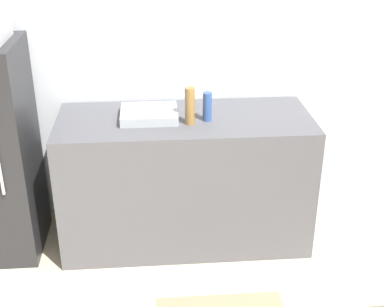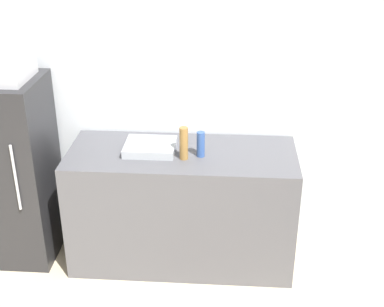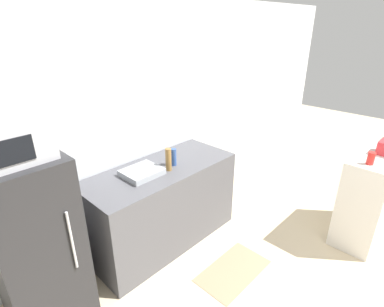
{
  "view_description": "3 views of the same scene",
  "coord_description": "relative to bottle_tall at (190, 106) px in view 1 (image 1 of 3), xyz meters",
  "views": [
    {
      "loc": [
        -0.33,
        -0.72,
        2.23
      ],
      "look_at": [
        -0.12,
        1.97,
        0.94
      ],
      "focal_mm": 50.0,
      "sensor_mm": 36.0,
      "label": 1
    },
    {
      "loc": [
        0.21,
        -0.97,
        2.62
      ],
      "look_at": [
        0.01,
        1.89,
        1.23
      ],
      "focal_mm": 50.0,
      "sensor_mm": 36.0,
      "label": 2
    },
    {
      "loc": [
        -1.92,
        0.35,
        2.32
      ],
      "look_at": [
        -0.06,
        2.13,
        1.19
      ],
      "focal_mm": 28.0,
      "sensor_mm": 36.0,
      "label": 3
    }
  ],
  "objects": [
    {
      "name": "wall_back",
      "position": [
        0.09,
        0.5,
        0.26
      ],
      "size": [
        8.0,
        0.06,
        2.6
      ],
      "primitive_type": "cube",
      "color": "silver",
      "rests_on": "ground_plane"
    },
    {
      "name": "counter",
      "position": [
        -0.02,
        0.1,
        -0.58
      ],
      "size": [
        1.68,
        0.7,
        0.92
      ],
      "primitive_type": "cube",
      "color": "#4C4C51",
      "rests_on": "ground_plane"
    },
    {
      "name": "sink_basin",
      "position": [
        -0.26,
        0.11,
        -0.09
      ],
      "size": [
        0.37,
        0.32,
        0.06
      ],
      "primitive_type": "cube",
      "color": "#9EA3A8",
      "rests_on": "counter"
    },
    {
      "name": "bottle_tall",
      "position": [
        0.0,
        0.0,
        0.0
      ],
      "size": [
        0.06,
        0.06,
        0.24
      ],
      "primitive_type": "cylinder",
      "color": "olive",
      "rests_on": "counter"
    },
    {
      "name": "bottle_short",
      "position": [
        0.12,
        0.05,
        -0.03
      ],
      "size": [
        0.06,
        0.06,
        0.19
      ],
      "primitive_type": "cylinder",
      "color": "#2D4C8C",
      "rests_on": "counter"
    }
  ]
}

